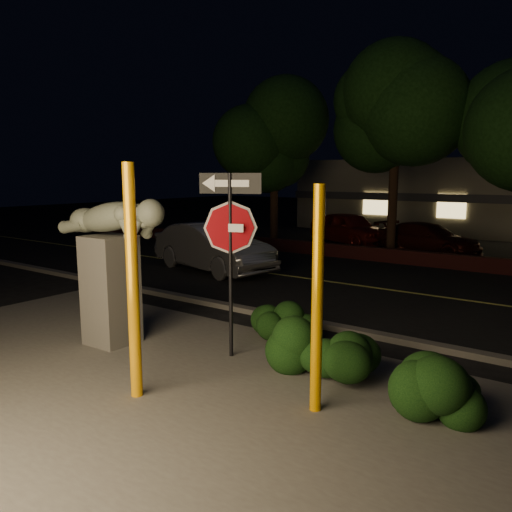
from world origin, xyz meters
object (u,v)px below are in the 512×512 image
(yellow_pole_left, at_px, (133,284))
(signpost, at_px, (230,228))
(silver_sedan, at_px, (213,247))
(parked_car_darkred, at_px, (428,239))
(parked_car_red, at_px, (349,228))
(yellow_pole_right, at_px, (317,301))
(sculpture, at_px, (111,255))

(yellow_pole_left, relative_size, signpost, 1.04)
(silver_sedan, height_order, parked_car_darkred, silver_sedan)
(signpost, distance_m, parked_car_red, 15.25)
(silver_sedan, xyz_separation_m, parked_car_red, (0.81, 8.60, -0.06))
(parked_car_red, height_order, parked_car_darkred, parked_car_red)
(silver_sedan, relative_size, parked_car_darkred, 1.12)
(yellow_pole_left, bearing_deg, yellow_pole_right, 25.78)
(yellow_pole_right, height_order, signpost, signpost)
(silver_sedan, bearing_deg, parked_car_red, 7.94)
(parked_car_darkred, bearing_deg, yellow_pole_right, -154.56)
(yellow_pole_right, xyz_separation_m, parked_car_red, (-6.82, 15.37, -0.78))
(signpost, distance_m, silver_sedan, 8.12)
(signpost, distance_m, sculpture, 2.38)
(yellow_pole_left, relative_size, parked_car_red, 0.77)
(signpost, relative_size, silver_sedan, 0.66)
(signpost, bearing_deg, sculpture, 178.17)
(yellow_pole_left, distance_m, yellow_pole_right, 2.53)
(sculpture, relative_size, silver_sedan, 0.57)
(parked_car_red, relative_size, parked_car_darkred, 1.01)
(signpost, bearing_deg, silver_sedan, 112.13)
(sculpture, xyz_separation_m, silver_sedan, (-3.26, 6.59, -0.89))
(yellow_pole_left, xyz_separation_m, parked_car_darkred, (-0.73, 15.67, -1.03))
(yellow_pole_right, height_order, parked_car_red, yellow_pole_right)
(parked_car_red, xyz_separation_m, parked_car_darkred, (3.82, -0.80, -0.12))
(yellow_pole_left, height_order, parked_car_darkred, yellow_pole_left)
(signpost, bearing_deg, yellow_pole_left, -113.64)
(yellow_pole_right, bearing_deg, parked_car_red, 113.93)
(yellow_pole_right, relative_size, signpost, 0.96)
(silver_sedan, height_order, parked_car_red, silver_sedan)
(yellow_pole_right, relative_size, parked_car_darkred, 0.71)
(sculpture, bearing_deg, parked_car_red, 97.44)
(silver_sedan, distance_m, parked_car_red, 8.64)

